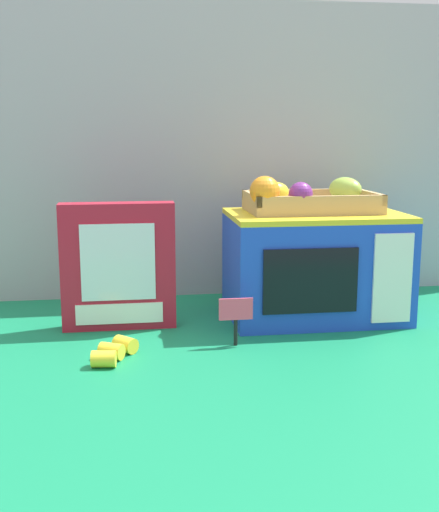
% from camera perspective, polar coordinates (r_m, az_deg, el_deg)
% --- Properties ---
extents(ground_plane, '(1.70, 1.70, 0.00)m').
position_cam_1_polar(ground_plane, '(1.48, 2.80, -6.03)').
color(ground_plane, '#147A4C').
rests_on(ground_plane, ground).
extents(display_back_panel, '(1.61, 0.03, 0.76)m').
position_cam_1_polar(display_back_panel, '(1.72, 0.97, 9.23)').
color(display_back_panel, '#A0A3A8').
rests_on(display_back_panel, ground).
extents(toy_microwave, '(0.40, 0.27, 0.25)m').
position_cam_1_polar(toy_microwave, '(1.53, 8.45, -0.81)').
color(toy_microwave, blue).
rests_on(toy_microwave, ground).
extents(food_groups_crate, '(0.31, 0.19, 0.09)m').
position_cam_1_polar(food_groups_crate, '(1.51, 7.73, 4.97)').
color(food_groups_crate, tan).
rests_on(food_groups_crate, toy_microwave).
extents(cookie_set_box, '(0.25, 0.06, 0.28)m').
position_cam_1_polar(cookie_set_box, '(1.44, -8.97, -0.92)').
color(cookie_set_box, '#B2192D').
rests_on(cookie_set_box, ground).
extents(price_sign, '(0.07, 0.01, 0.10)m').
position_cam_1_polar(price_sign, '(1.32, 1.46, -5.18)').
color(price_sign, black).
rests_on(price_sign, ground).
extents(loose_toy_banana, '(0.09, 0.12, 0.03)m').
position_cam_1_polar(loose_toy_banana, '(1.27, -9.37, -8.35)').
color(loose_toy_banana, yellow).
rests_on(loose_toy_banana, ground).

